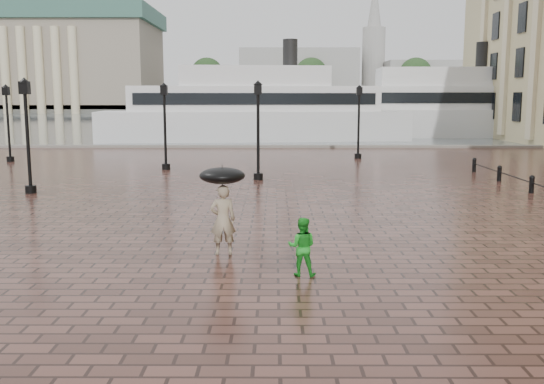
% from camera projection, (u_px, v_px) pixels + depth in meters
% --- Properties ---
extents(ground, '(300.00, 300.00, 0.00)m').
position_uv_depth(ground, '(116.00, 259.00, 14.32)').
color(ground, '#3B211A').
rests_on(ground, ground).
extents(harbour_water, '(240.00, 240.00, 0.00)m').
position_uv_depth(harbour_water, '(253.00, 119.00, 105.21)').
color(harbour_water, '#454D53').
rests_on(harbour_water, ground).
extents(quay_edge, '(80.00, 0.60, 0.30)m').
position_uv_depth(quay_edge, '(225.00, 148.00, 45.93)').
color(quay_edge, slate).
rests_on(quay_edge, ground).
extents(far_shore, '(300.00, 60.00, 2.00)m').
position_uv_depth(far_shore, '(261.00, 107.00, 172.24)').
color(far_shore, '#4C4C47').
rests_on(far_shore, ground).
extents(museum, '(57.00, 32.50, 26.00)m').
position_uv_depth(museum, '(46.00, 58.00, 155.24)').
color(museum, gray).
rests_on(museum, ground).
extents(distant_skyline, '(102.50, 22.00, 33.00)m').
position_uv_depth(distant_skyline, '(441.00, 76.00, 160.87)').
color(distant_skyline, '#9B9893').
rests_on(distant_skyline, ground).
extents(far_trees, '(188.00, 8.00, 13.50)m').
position_uv_depth(far_trees, '(259.00, 74.00, 149.20)').
color(far_trees, '#2D2119').
rests_on(far_trees, ground).
extents(street_lamps, '(21.44, 14.44, 4.40)m').
position_uv_depth(street_lamps, '(171.00, 126.00, 31.35)').
color(street_lamps, black).
rests_on(street_lamps, ground).
extents(adult_pedestrian, '(0.68, 0.51, 1.71)m').
position_uv_depth(adult_pedestrian, '(223.00, 220.00, 14.63)').
color(adult_pedestrian, gray).
rests_on(adult_pedestrian, ground).
extents(child_pedestrian, '(0.68, 0.56, 1.26)m').
position_uv_depth(child_pedestrian, '(302.00, 247.00, 12.90)').
color(child_pedestrian, '#1B9522').
rests_on(child_pedestrian, ground).
extents(ferry_near, '(27.49, 9.40, 8.84)m').
position_uv_depth(ferry_near, '(254.00, 110.00, 53.73)').
color(ferry_near, silver).
rests_on(ferry_near, ground).
extents(ferry_far, '(27.73, 7.68, 9.02)m').
position_uv_depth(ferry_far, '(446.00, 109.00, 58.97)').
color(ferry_far, silver).
rests_on(ferry_far, ground).
extents(umbrella, '(1.10, 1.10, 1.15)m').
position_uv_depth(umbrella, '(222.00, 176.00, 14.46)').
color(umbrella, black).
rests_on(umbrella, ground).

